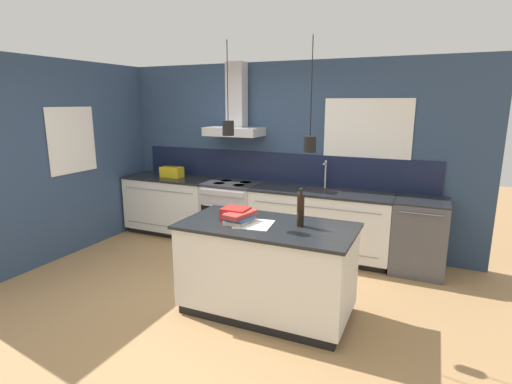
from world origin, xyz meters
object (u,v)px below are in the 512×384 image
Objects in this scene: dishwasher at (419,236)px; red_supply_box at (236,214)px; yellow_toolbox at (172,172)px; bottle_on_island at (301,210)px; book_stack at (239,218)px; oven_range at (233,213)px.

red_supply_box reaches higher than dishwasher.
dishwasher is at bearing -0.00° from yellow_toolbox.
bottle_on_island reaches higher than yellow_toolbox.
book_stack is (-0.56, -0.15, -0.10)m from bottle_on_island.
dishwasher is 3.65m from yellow_toolbox.
red_supply_box is at bearing -135.20° from dishwasher.
book_stack is 2.67m from yellow_toolbox.
dishwasher is 2.40m from red_supply_box.
red_supply_box is (-0.08, 0.08, 0.01)m from book_stack.
book_stack is at bearing -164.97° from bottle_on_island.
yellow_toolbox is at bearing 139.58° from book_stack.
oven_range and dishwasher have the same top height.
red_supply_box is 2.56m from yellow_toolbox.
bottle_on_island is 0.66m from red_supply_box.
book_stack reaches higher than dishwasher.
dishwasher is 3.62× the size of red_supply_box.
red_supply_box is 0.74× the size of yellow_toolbox.
yellow_toolbox is (-1.05, 0.00, 0.54)m from oven_range.
yellow_toolbox reaches higher than book_stack.
red_supply_box is at bearing -173.64° from bottle_on_island.
oven_range is at bearing 134.36° from bottle_on_island.
bottle_on_island is 0.99× the size of book_stack.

